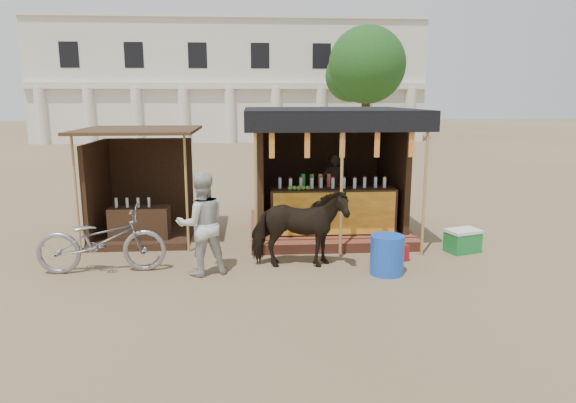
# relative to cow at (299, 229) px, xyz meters

# --- Properties ---
(ground) EXTENTS (120.00, 120.00, 0.00)m
(ground) POSITION_rel_cow_xyz_m (-0.16, -1.01, -0.72)
(ground) COLOR #846B4C
(ground) RESTS_ON ground
(main_stall) EXTENTS (3.60, 3.61, 2.78)m
(main_stall) POSITION_rel_cow_xyz_m (0.85, 2.34, 0.30)
(main_stall) COLOR brown
(main_stall) RESTS_ON ground
(secondary_stall) EXTENTS (2.40, 2.40, 2.38)m
(secondary_stall) POSITION_rel_cow_xyz_m (-3.32, 2.22, 0.13)
(secondary_stall) COLOR #352213
(secondary_stall) RESTS_ON ground
(cow) EXTENTS (1.74, 0.83, 1.44)m
(cow) POSITION_rel_cow_xyz_m (0.00, 0.00, 0.00)
(cow) COLOR black
(cow) RESTS_ON ground
(motorbike) EXTENTS (2.23, 0.87, 1.15)m
(motorbike) POSITION_rel_cow_xyz_m (-3.46, 0.01, -0.15)
(motorbike) COLOR gray
(motorbike) RESTS_ON ground
(bystander) EXTENTS (1.03, 0.91, 1.79)m
(bystander) POSITION_rel_cow_xyz_m (-1.70, -0.22, 0.17)
(bystander) COLOR #BABAB4
(bystander) RESTS_ON ground
(blue_barrel) EXTENTS (0.63, 0.63, 0.69)m
(blue_barrel) POSITION_rel_cow_xyz_m (1.49, -0.45, -0.38)
(blue_barrel) COLOR blue
(blue_barrel) RESTS_ON ground
(red_crate) EXTENTS (0.45, 0.47, 0.31)m
(red_crate) POSITION_rel_cow_xyz_m (1.87, 0.35, -0.57)
(red_crate) COLOR maroon
(red_crate) RESTS_ON ground
(cooler) EXTENTS (0.75, 0.62, 0.46)m
(cooler) POSITION_rel_cow_xyz_m (3.33, 0.71, -0.49)
(cooler) COLOR #1B7D34
(cooler) RESTS_ON ground
(background_building) EXTENTS (26.00, 7.45, 8.18)m
(background_building) POSITION_rel_cow_xyz_m (-2.16, 28.93, 3.26)
(background_building) COLOR silver
(background_building) RESTS_ON ground
(tree) EXTENTS (4.50, 4.40, 7.00)m
(tree) POSITION_rel_cow_xyz_m (5.65, 21.13, 3.91)
(tree) COLOR #382314
(tree) RESTS_ON ground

